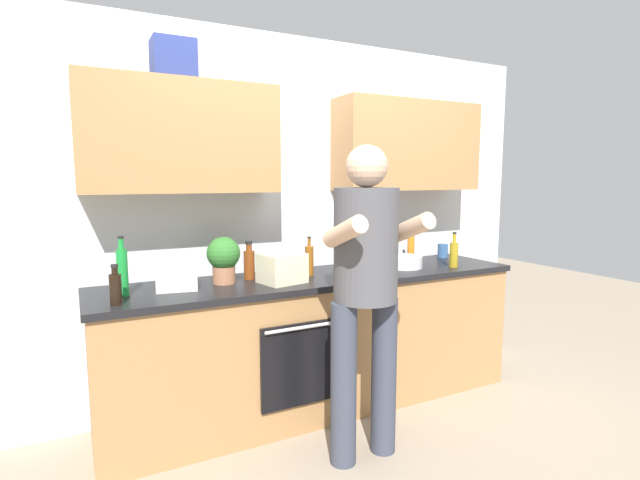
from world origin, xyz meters
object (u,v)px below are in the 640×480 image
at_px(bottle_juice, 411,247).
at_px(cup_tea, 443,251).
at_px(mixing_bowl, 403,262).
at_px(grocery_bag_produce, 177,278).
at_px(bottle_oil, 454,254).
at_px(grocery_bag_rice, 282,268).
at_px(bottle_soy, 116,288).
at_px(potted_herb, 224,257).
at_px(bottle_soda, 122,271).
at_px(person_standing, 366,278).
at_px(bottle_water, 368,249).
at_px(bottle_wine, 362,259).
at_px(bottle_syrup, 309,260).
at_px(bottle_vinegar, 249,263).

relative_size(bottle_juice, cup_tea, 2.40).
bearing_deg(mixing_bowl, grocery_bag_produce, 179.42).
height_order(bottle_oil, grocery_bag_rice, bottle_oil).
height_order(bottle_soy, potted_herb, potted_herb).
bearing_deg(potted_herb, mixing_bowl, -3.33).
xyz_separation_m(bottle_soda, mixing_bowl, (1.87, -0.01, -0.10)).
bearing_deg(bottle_oil, person_standing, -155.39).
bearing_deg(person_standing, bottle_water, 56.50).
distance_m(cup_tea, mixing_bowl, 0.59).
relative_size(mixing_bowl, grocery_bag_produce, 1.20).
bearing_deg(person_standing, potted_herb, 128.11).
xyz_separation_m(bottle_wine, bottle_soy, (-1.48, -0.02, -0.03)).
bearing_deg(bottle_syrup, bottle_oil, -11.69).
xyz_separation_m(person_standing, grocery_bag_rice, (-0.24, 0.57, -0.02)).
height_order(bottle_soda, bottle_oil, bottle_soda).
height_order(person_standing, bottle_juice, person_standing).
height_order(person_standing, bottle_vinegar, person_standing).
bearing_deg(grocery_bag_rice, cup_tea, 10.41).
xyz_separation_m(person_standing, bottle_oil, (1.06, 0.49, -0.01)).
bearing_deg(cup_tea, bottle_water, -172.51).
distance_m(bottle_vinegar, grocery_bag_rice, 0.24).
distance_m(person_standing, cup_tea, 1.54).
xyz_separation_m(bottle_soda, grocery_bag_produce, (0.29, 0.00, -0.06)).
bearing_deg(bottle_juice, bottle_syrup, -173.84).
bearing_deg(bottle_juice, mixing_bowl, -139.87).
distance_m(bottle_soda, potted_herb, 0.58).
distance_m(grocery_bag_rice, grocery_bag_produce, 0.62).
xyz_separation_m(bottle_vinegar, grocery_bag_produce, (-0.47, -0.11, -0.03)).
height_order(bottle_vinegar, grocery_bag_rice, bottle_vinegar).
height_order(bottle_vinegar, cup_tea, bottle_vinegar).
bearing_deg(potted_herb, bottle_wine, -15.11).
bearing_deg(bottle_water, cup_tea, 7.49).
distance_m(bottle_syrup, potted_herb, 0.58).
bearing_deg(cup_tea, bottle_syrup, -173.32).
bearing_deg(person_standing, bottle_soy, 158.48).
distance_m(bottle_syrup, bottle_oil, 1.08).
xyz_separation_m(bottle_wine, grocery_bag_rice, (-0.52, 0.09, -0.03)).
bearing_deg(bottle_water, bottle_syrup, -174.63).
xyz_separation_m(bottle_vinegar, bottle_water, (0.88, -0.02, 0.03)).
bearing_deg(potted_herb, person_standing, -51.89).
height_order(bottle_soy, bottle_oil, bottle_oil).
bearing_deg(bottle_syrup, potted_herb, 178.72).
height_order(bottle_soda, potted_herb, bottle_soda).
distance_m(person_standing, bottle_water, 0.90).
relative_size(person_standing, bottle_oil, 6.72).
relative_size(bottle_wine, bottle_oil, 1.12).
relative_size(bottle_syrup, cup_tea, 2.34).
bearing_deg(grocery_bag_rice, bottle_water, 13.47).
xyz_separation_m(bottle_soy, mixing_bowl, (1.92, 0.17, -0.05)).
relative_size(bottle_vinegar, bottle_soy, 1.17).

